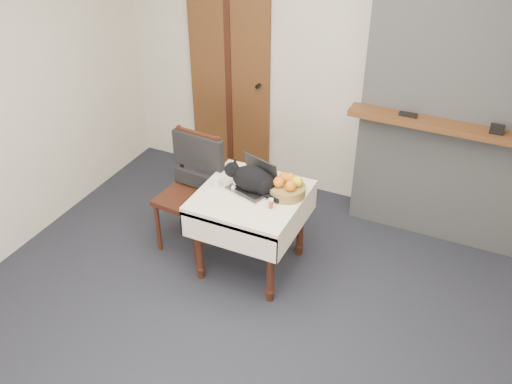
# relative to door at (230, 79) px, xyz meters

# --- Properties ---
(ground) EXTENTS (4.50, 4.50, 0.00)m
(ground) POSITION_rel_door_xyz_m (1.20, -1.97, -1.00)
(ground) COLOR black
(ground) RESTS_ON ground
(room_shell) EXTENTS (4.52, 4.01, 2.61)m
(room_shell) POSITION_rel_door_xyz_m (1.20, -1.51, 0.76)
(room_shell) COLOR beige
(room_shell) RESTS_ON ground
(door) EXTENTS (0.82, 0.10, 2.00)m
(door) POSITION_rel_door_xyz_m (0.00, 0.00, 0.00)
(door) COLOR brown
(door) RESTS_ON ground
(chimney) EXTENTS (1.62, 0.48, 2.60)m
(chimney) POSITION_rel_door_xyz_m (2.10, -0.13, 0.30)
(chimney) COLOR gray
(chimney) RESTS_ON ground
(side_table) EXTENTS (0.78, 0.78, 0.70)m
(side_table) POSITION_rel_door_xyz_m (0.84, -1.29, -0.41)
(side_table) COLOR #3B1710
(side_table) RESTS_ON ground
(laptop) EXTENTS (0.39, 0.36, 0.24)m
(laptop) POSITION_rel_door_xyz_m (0.83, -1.21, -0.24)
(laptop) COLOR #B7B7BC
(laptop) RESTS_ON side_table
(cat) EXTENTS (0.49, 0.21, 0.23)m
(cat) POSITION_rel_door_xyz_m (0.83, -1.24, -0.20)
(cat) COLOR black
(cat) RESTS_ON side_table
(cream_jar) EXTENTS (0.07, 0.07, 0.08)m
(cream_jar) POSITION_rel_door_xyz_m (0.55, -1.31, -0.26)
(cream_jar) COLOR silver
(cream_jar) RESTS_ON side_table
(pill_bottle) EXTENTS (0.04, 0.04, 0.08)m
(pill_bottle) POSITION_rel_door_xyz_m (1.05, -1.39, -0.26)
(pill_bottle) COLOR #AD4315
(pill_bottle) RESTS_ON side_table
(fruit_basket) EXTENTS (0.28, 0.28, 0.16)m
(fruit_basket) POSITION_rel_door_xyz_m (1.09, -1.18, -0.24)
(fruit_basket) COLOR olive
(fruit_basket) RESTS_ON side_table
(desk_clutter) EXTENTS (0.12, 0.06, 0.01)m
(desk_clutter) POSITION_rel_door_xyz_m (0.97, -1.22, -0.30)
(desk_clutter) COLOR black
(desk_clutter) RESTS_ON side_table
(chair) EXTENTS (0.48, 0.48, 1.00)m
(chair) POSITION_rel_door_xyz_m (0.26, -1.15, -0.36)
(chair) COLOR #3B1710
(chair) RESTS_ON ground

